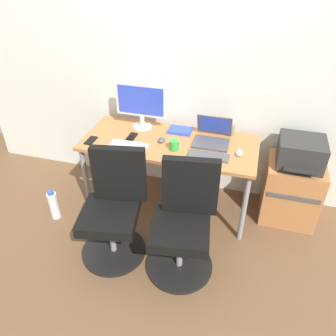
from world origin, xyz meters
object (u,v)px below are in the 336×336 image
printer (301,152)px  water_bottle_on_floor (54,205)px  office_chair_right (183,224)px  side_cabinet (291,190)px  open_laptop (212,136)px  coffee_mug (174,145)px  desktop_monitor (141,103)px  office_chair_left (114,210)px

printer → water_bottle_on_floor: size_ratio=1.29×
printer → office_chair_right: bearing=-135.2°
side_cabinet → open_laptop: bearing=-177.2°
water_bottle_on_floor → coffee_mug: 1.29m
side_cabinet → desktop_monitor: (-1.45, 0.05, 0.68)m
office_chair_right → office_chair_left: bearing=-180.0°
office_chair_right → open_laptop: bearing=85.2°
office_chair_left → office_chair_right: bearing=0.0°
office_chair_left → side_cabinet: bearing=30.4°
printer → water_bottle_on_floor: (-2.12, -0.63, -0.57)m
office_chair_left → water_bottle_on_floor: 0.80m
office_chair_left → printer: bearing=30.4°
side_cabinet → open_laptop: 0.90m
water_bottle_on_floor → printer: bearing=16.4°
office_chair_left → desktop_monitor: desktop_monitor is taller
printer → desktop_monitor: (-1.45, 0.05, 0.26)m
side_cabinet → printer: 0.42m
coffee_mug → office_chair_right: bearing=-68.0°
water_bottle_on_floor → open_laptop: (1.36, 0.59, 0.63)m
printer → office_chair_left: bearing=-149.6°
side_cabinet → desktop_monitor: bearing=178.2°
desktop_monitor → open_laptop: 0.72m
office_chair_left → printer: office_chair_left is taller
desktop_monitor → coffee_mug: desktop_monitor is taller
office_chair_left → desktop_monitor: size_ratio=1.96×
office_chair_left → printer: 1.65m
desktop_monitor → office_chair_left: bearing=-86.9°
side_cabinet → desktop_monitor: desktop_monitor is taller
office_chair_left → desktop_monitor: bearing=93.1°
side_cabinet → water_bottle_on_floor: side_cabinet is taller
open_laptop → office_chair_right: bearing=-94.8°
office_chair_left → coffee_mug: office_chair_left is taller
office_chair_right → printer: bearing=44.8°
office_chair_left → office_chair_right: (0.57, 0.00, 0.00)m
side_cabinet → printer: bearing=-90.0°
office_chair_right → open_laptop: size_ratio=3.03×
side_cabinet → coffee_mug: coffee_mug is taller
printer → side_cabinet: bearing=90.0°
coffee_mug → office_chair_left: bearing=-122.6°
water_bottle_on_floor → desktop_monitor: bearing=44.9°
water_bottle_on_floor → open_laptop: bearing=23.4°
office_chair_left → water_bottle_on_floor: office_chair_left is taller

